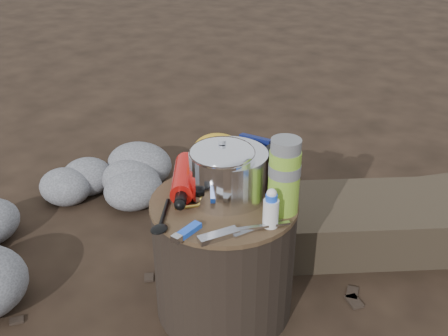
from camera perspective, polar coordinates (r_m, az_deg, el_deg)
The scene contains 15 objects.
ground at distance 1.71m, azimuth 0.00°, elevation -14.35°, with size 60.00×60.00×0.00m, color black.
stump at distance 1.59m, azimuth 0.00°, elevation -9.34°, with size 0.41×0.41×0.38m, color black.
rock_ring at distance 2.05m, azimuth -17.96°, elevation -4.18°, with size 0.48×1.04×0.21m, color slate, non-canonical shape.
foil_windscreen at distance 1.48m, azimuth 0.47°, elevation -0.66°, with size 0.22×0.22×0.13m, color silver.
camping_pot at distance 1.44m, azimuth -0.18°, elevation -0.42°, with size 0.17×0.17×0.17m, color white.
fuel_bottle at distance 1.53m, azimuth -4.32°, elevation -1.08°, with size 0.06×0.26×0.06m, color red, non-canonical shape.
thermos at distance 1.40m, azimuth 6.42°, elevation -0.91°, with size 0.08×0.08×0.21m, color #80B32F.
travel_mug at distance 1.52m, azimuth 5.97°, elevation -0.13°, with size 0.08×0.08×0.12m, color black.
stuff_sack at distance 1.60m, azimuth -0.47°, elevation 1.51°, with size 0.17×0.14×0.12m, color gold.
food_pouch at distance 1.58m, azimuth 3.18°, elevation 1.20°, with size 0.10×0.02×0.12m, color #0B144E.
lighter at distance 1.35m, azimuth -3.73°, elevation -6.59°, with size 0.02×0.09×0.02m, color blue.
multitool at distance 1.33m, azimuth -0.60°, elevation -7.21°, with size 0.03×0.11×0.01m, color #B4B4B9.
pot_grabber at distance 1.37m, azimuth 3.64°, elevation -6.28°, with size 0.04×0.14×0.01m, color #B4B4B9, non-canonical shape.
spork at distance 1.42m, azimuth -6.41°, elevation -4.81°, with size 0.03×0.16×0.01m, color black, non-canonical shape.
squeeze_bottle at distance 1.36m, azimuth 5.01°, elevation -4.45°, with size 0.04×0.04×0.10m, color silver.
Camera 1 is at (0.67, -1.06, 1.15)m, focal length 43.00 mm.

